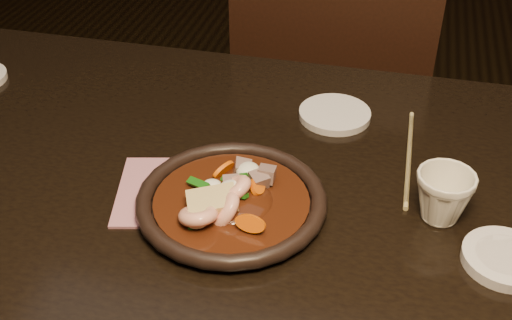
% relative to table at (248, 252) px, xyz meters
% --- Properties ---
extents(table, '(1.60, 0.90, 0.75)m').
position_rel_table_xyz_m(table, '(0.00, 0.00, 0.00)').
color(table, black).
rests_on(table, floor).
extents(chair, '(0.45, 0.45, 0.94)m').
position_rel_table_xyz_m(chair, '(0.03, 0.70, -0.16)').
color(chair, black).
rests_on(chair, floor).
extents(plate, '(0.26, 0.26, 0.03)m').
position_rel_table_xyz_m(plate, '(-0.02, -0.00, 0.09)').
color(plate, black).
rests_on(plate, table).
extents(stirfry, '(0.13, 0.17, 0.06)m').
position_rel_table_xyz_m(stirfry, '(-0.03, -0.00, 0.10)').
color(stirfry, '#321409').
rests_on(stirfry, plate).
extents(soy_dish, '(0.10, 0.10, 0.01)m').
position_rel_table_xyz_m(soy_dish, '(0.33, -0.02, 0.08)').
color(soy_dish, silver).
rests_on(soy_dish, table).
extents(saucer_right, '(0.12, 0.12, 0.01)m').
position_rel_table_xyz_m(saucer_right, '(0.08, 0.27, 0.08)').
color(saucer_right, silver).
rests_on(saucer_right, table).
extents(tea_cup, '(0.10, 0.09, 0.08)m').
position_rel_table_xyz_m(tea_cup, '(0.25, 0.05, 0.12)').
color(tea_cup, beige).
rests_on(tea_cup, table).
extents(chopsticks, '(0.01, 0.25, 0.01)m').
position_rel_table_xyz_m(chopsticks, '(0.21, 0.18, 0.08)').
color(chopsticks, tan).
rests_on(chopsticks, table).
extents(napkin, '(0.19, 0.19, 0.00)m').
position_rel_table_xyz_m(napkin, '(-0.11, 0.02, 0.08)').
color(napkin, '#AC697A').
rests_on(napkin, table).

